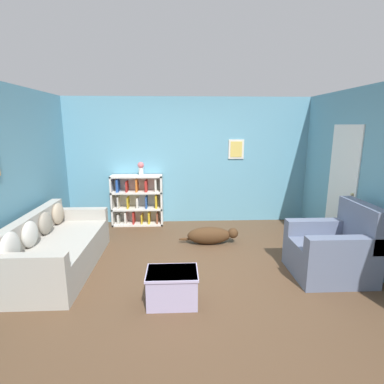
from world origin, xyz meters
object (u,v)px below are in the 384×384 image
(recliner_chair, at_px, (334,251))
(coffee_table, at_px, (172,286))
(couch, at_px, (55,249))
(vase, at_px, (141,168))
(bookshelf, at_px, (138,200))
(dog, at_px, (211,235))

(recliner_chair, bearing_deg, coffee_table, -165.49)
(couch, distance_m, vase, 2.38)
(couch, height_order, bookshelf, bookshelf)
(bookshelf, bearing_deg, coffee_table, -75.16)
(couch, height_order, dog, couch)
(recliner_chair, bearing_deg, dog, 142.59)
(couch, height_order, recliner_chair, recliner_chair)
(couch, relative_size, bookshelf, 1.95)
(dog, relative_size, vase, 3.83)
(couch, distance_m, bookshelf, 2.19)
(dog, bearing_deg, coffee_table, -110.02)
(coffee_table, height_order, vase, vase)
(bookshelf, relative_size, vase, 3.84)
(couch, bearing_deg, bookshelf, 65.13)
(coffee_table, distance_m, vase, 3.11)
(bookshelf, xyz_separation_m, coffee_table, (0.77, -2.90, -0.30))
(coffee_table, xyz_separation_m, dog, (0.64, 1.76, -0.06))
(vase, bearing_deg, coffee_table, -76.83)
(recliner_chair, bearing_deg, bookshelf, 141.90)
(recliner_chair, relative_size, coffee_table, 1.72)
(couch, relative_size, coffee_table, 3.43)
(dog, xyz_separation_m, vase, (-1.31, 1.11, 1.04))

